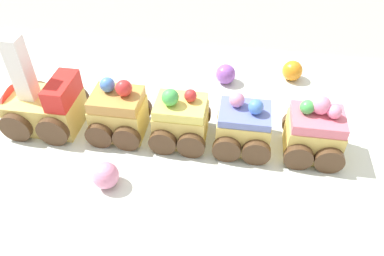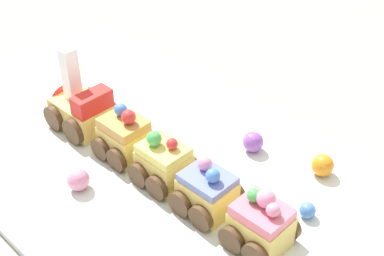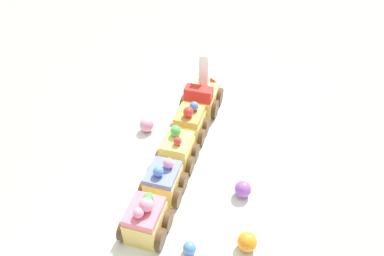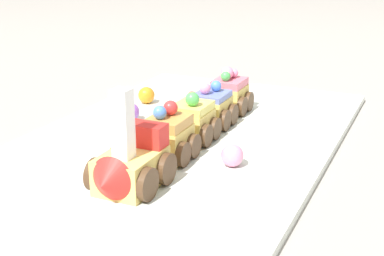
{
  "view_description": "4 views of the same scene",
  "coord_description": "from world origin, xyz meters",
  "px_view_note": "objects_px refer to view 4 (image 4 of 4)",
  "views": [
    {
      "loc": [
        -0.1,
        0.36,
        0.33
      ],
      "look_at": [
        -0.04,
        0.02,
        0.03
      ],
      "focal_mm": 35.0,
      "sensor_mm": 36.0,
      "label": 1
    },
    {
      "loc": [
        -0.42,
        0.37,
        0.48
      ],
      "look_at": [
        -0.03,
        -0.03,
        0.07
      ],
      "focal_mm": 50.0,
      "sensor_mm": 36.0,
      "label": 2
    },
    {
      "loc": [
        -0.49,
        -0.15,
        0.51
      ],
      "look_at": [
        0.02,
        0.01,
        0.06
      ],
      "focal_mm": 35.0,
      "sensor_mm": 36.0,
      "label": 3
    },
    {
      "loc": [
        0.64,
        0.33,
        0.29
      ],
      "look_at": [
        -0.02,
        0.03,
        0.03
      ],
      "focal_mm": 50.0,
      "sensor_mm": 36.0,
      "label": 4
    }
  ],
  "objects_px": {
    "gumball_orange": "(146,95)",
    "gumball_blue": "(193,99)",
    "cake_car_blueberry": "(211,109)",
    "cake_car_strawberry": "(229,95)",
    "gumball_pink": "(232,155)",
    "cake_car_caramel": "(168,138)",
    "cake_train_locomotive": "(128,165)",
    "gumball_purple": "(130,112)",
    "cake_car_lemon": "(192,122)"
  },
  "relations": [
    {
      "from": "cake_car_blueberry",
      "to": "gumball_orange",
      "type": "relative_size",
      "value": 2.36
    },
    {
      "from": "gumball_pink",
      "to": "gumball_purple",
      "type": "xyz_separation_m",
      "value": [
        -0.11,
        -0.22,
        -0.0
      ]
    },
    {
      "from": "cake_train_locomotive",
      "to": "cake_car_caramel",
      "type": "distance_m",
      "value": 0.1
    },
    {
      "from": "cake_car_lemon",
      "to": "cake_car_strawberry",
      "type": "bearing_deg",
      "value": -179.88
    },
    {
      "from": "gumball_orange",
      "to": "gumball_blue",
      "type": "relative_size",
      "value": 1.48
    },
    {
      "from": "cake_train_locomotive",
      "to": "gumball_orange",
      "type": "bearing_deg",
      "value": -154.66
    },
    {
      "from": "cake_car_blueberry",
      "to": "gumball_purple",
      "type": "height_order",
      "value": "cake_car_blueberry"
    },
    {
      "from": "gumball_pink",
      "to": "cake_car_caramel",
      "type": "bearing_deg",
      "value": -82.77
    },
    {
      "from": "cake_train_locomotive",
      "to": "cake_car_blueberry",
      "type": "height_order",
      "value": "cake_train_locomotive"
    },
    {
      "from": "cake_train_locomotive",
      "to": "cake_car_blueberry",
      "type": "relative_size",
      "value": 1.74
    },
    {
      "from": "cake_car_caramel",
      "to": "cake_car_strawberry",
      "type": "bearing_deg",
      "value": -180.0
    },
    {
      "from": "cake_car_blueberry",
      "to": "gumball_blue",
      "type": "height_order",
      "value": "cake_car_blueberry"
    },
    {
      "from": "gumball_orange",
      "to": "gumball_blue",
      "type": "xyz_separation_m",
      "value": [
        -0.03,
        0.08,
        -0.0
      ]
    },
    {
      "from": "cake_car_caramel",
      "to": "gumball_blue",
      "type": "relative_size",
      "value": 3.83
    },
    {
      "from": "cake_car_lemon",
      "to": "gumball_purple",
      "type": "relative_size",
      "value": 2.59
    },
    {
      "from": "gumball_blue",
      "to": "cake_train_locomotive",
      "type": "bearing_deg",
      "value": 12.65
    },
    {
      "from": "cake_train_locomotive",
      "to": "cake_car_blueberry",
      "type": "xyz_separation_m",
      "value": [
        -0.26,
        -0.0,
        -0.0
      ]
    },
    {
      "from": "cake_car_caramel",
      "to": "cake_car_blueberry",
      "type": "distance_m",
      "value": 0.15
    },
    {
      "from": "gumball_pink",
      "to": "gumball_blue",
      "type": "relative_size",
      "value": 1.46
    },
    {
      "from": "gumball_pink",
      "to": "gumball_purple",
      "type": "height_order",
      "value": "same"
    },
    {
      "from": "gumball_orange",
      "to": "cake_train_locomotive",
      "type": "bearing_deg",
      "value": 26.2
    },
    {
      "from": "cake_car_lemon",
      "to": "cake_car_blueberry",
      "type": "height_order",
      "value": "cake_car_lemon"
    },
    {
      "from": "gumball_blue",
      "to": "gumball_pink",
      "type": "bearing_deg",
      "value": 34.72
    },
    {
      "from": "gumball_purple",
      "to": "gumball_orange",
      "type": "bearing_deg",
      "value": -165.45
    },
    {
      "from": "gumball_orange",
      "to": "cake_car_blueberry",
      "type": "bearing_deg",
      "value": 67.48
    },
    {
      "from": "gumball_purple",
      "to": "gumball_orange",
      "type": "relative_size",
      "value": 0.98
    },
    {
      "from": "gumball_purple",
      "to": "cake_car_lemon",
      "type": "bearing_deg",
      "value": 72.07
    },
    {
      "from": "cake_car_lemon",
      "to": "cake_car_blueberry",
      "type": "xyz_separation_m",
      "value": [
        -0.08,
        -0.0,
        -0.0
      ]
    },
    {
      "from": "cake_car_lemon",
      "to": "gumball_blue",
      "type": "bearing_deg",
      "value": -156.76
    },
    {
      "from": "cake_car_caramel",
      "to": "cake_car_blueberry",
      "type": "relative_size",
      "value": 1.1
    },
    {
      "from": "gumball_orange",
      "to": "gumball_blue",
      "type": "distance_m",
      "value": 0.09
    },
    {
      "from": "cake_train_locomotive",
      "to": "gumball_pink",
      "type": "xyz_separation_m",
      "value": [
        -0.12,
        0.09,
        -0.02
      ]
    },
    {
      "from": "cake_train_locomotive",
      "to": "cake_car_lemon",
      "type": "height_order",
      "value": "cake_train_locomotive"
    },
    {
      "from": "gumball_blue",
      "to": "cake_car_strawberry",
      "type": "bearing_deg",
      "value": 79.09
    },
    {
      "from": "cake_car_lemon",
      "to": "gumball_orange",
      "type": "bearing_deg",
      "value": -132.76
    },
    {
      "from": "cake_car_caramel",
      "to": "cake_car_strawberry",
      "type": "xyz_separation_m",
      "value": [
        -0.23,
        -0.0,
        0.0
      ]
    },
    {
      "from": "gumball_pink",
      "to": "gumball_blue",
      "type": "height_order",
      "value": "gumball_pink"
    },
    {
      "from": "cake_train_locomotive",
      "to": "gumball_purple",
      "type": "relative_size",
      "value": 4.21
    },
    {
      "from": "cake_car_blueberry",
      "to": "gumball_blue",
      "type": "xyz_separation_m",
      "value": [
        -0.1,
        -0.08,
        -0.02
      ]
    },
    {
      "from": "cake_train_locomotive",
      "to": "gumball_pink",
      "type": "bearing_deg",
      "value": 142.56
    },
    {
      "from": "cake_car_caramel",
      "to": "cake_car_lemon",
      "type": "xyz_separation_m",
      "value": [
        -0.08,
        -0.0,
        -0.0
      ]
    },
    {
      "from": "cake_car_blueberry",
      "to": "cake_car_strawberry",
      "type": "distance_m",
      "value": 0.08
    },
    {
      "from": "cake_car_caramel",
      "to": "gumball_blue",
      "type": "height_order",
      "value": "cake_car_caramel"
    },
    {
      "from": "cake_car_blueberry",
      "to": "cake_car_strawberry",
      "type": "relative_size",
      "value": 0.91
    },
    {
      "from": "cake_car_blueberry",
      "to": "cake_car_strawberry",
      "type": "height_order",
      "value": "cake_car_strawberry"
    },
    {
      "from": "cake_car_strawberry",
      "to": "gumball_orange",
      "type": "xyz_separation_m",
      "value": [
        0.02,
        -0.15,
        -0.01
      ]
    },
    {
      "from": "gumball_purple",
      "to": "gumball_blue",
      "type": "xyz_separation_m",
      "value": [
        -0.13,
        0.05,
        -0.0
      ]
    },
    {
      "from": "gumball_pink",
      "to": "gumball_blue",
      "type": "xyz_separation_m",
      "value": [
        -0.24,
        -0.16,
        -0.0
      ]
    },
    {
      "from": "cake_car_lemon",
      "to": "cake_car_strawberry",
      "type": "xyz_separation_m",
      "value": [
        -0.16,
        -0.0,
        0.0
      ]
    },
    {
      "from": "cake_car_strawberry",
      "to": "gumball_pink",
      "type": "distance_m",
      "value": 0.24
    }
  ]
}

